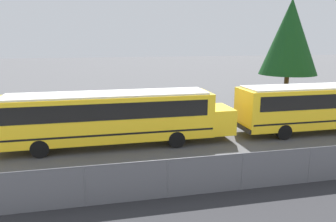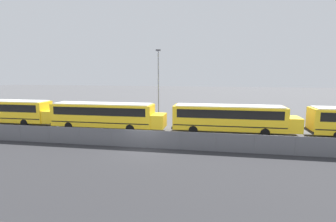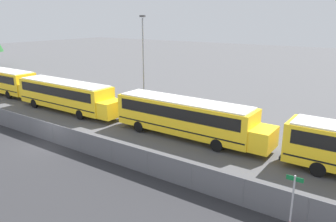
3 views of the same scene
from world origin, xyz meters
name	(u,v)px [view 2 (image 2 of 3)]	position (x,y,z in m)	size (l,w,h in m)	color
ground_plane	(145,148)	(0.00, 0.00, 0.00)	(200.00, 200.00, 0.00)	#4C4C4F
road_strip	(120,174)	(0.00, -6.00, 0.00)	(154.47, 12.00, 0.01)	#2B2B2D
fence	(145,139)	(0.00, 0.00, 0.79)	(120.54, 0.07, 1.54)	#9EA0A5
school_bus_2	(7,110)	(-19.51, 6.95, 1.79)	(12.97, 2.59, 3.01)	yellow
school_bus_3	(105,114)	(-6.28, 6.28, 1.79)	(12.97, 2.59, 3.01)	yellow
school_bus_4	(231,117)	(7.52, 6.77, 1.79)	(12.97, 2.59, 3.01)	yellow
light_pole	(158,83)	(-1.55, 12.71, 5.07)	(0.60, 0.24, 9.35)	gray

